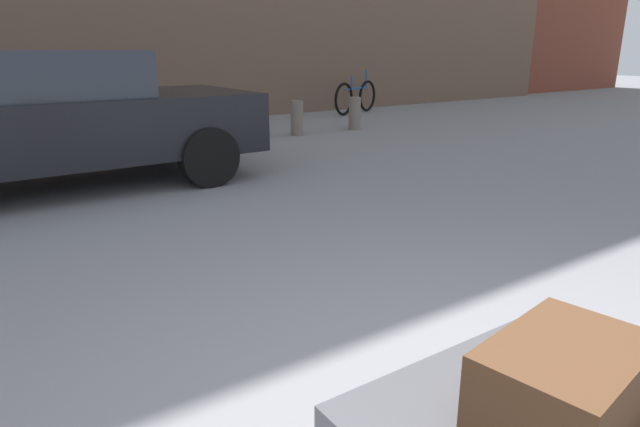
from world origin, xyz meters
name	(u,v)px	position (x,y,z in m)	size (l,w,h in m)	color
suitcase_brown_rear_left	(564,385)	(0.01, -0.08, 0.47)	(0.55, 0.37, 0.27)	#51331E
parked_car	(37,117)	(-0.61, 5.43, 0.76)	(4.32, 1.96, 1.42)	black
bicycle_leaning	(356,97)	(6.45, 9.16, 0.37)	(1.66, 0.69, 0.96)	black
bollard_kerb_near	(231,124)	(2.34, 7.12, 0.29)	(0.22, 0.22, 0.59)	#72665B
bollard_kerb_mid	(297,118)	(3.58, 7.12, 0.29)	(0.22, 0.22, 0.59)	#72665B
bollard_kerb_far	(355,113)	(4.83, 7.12, 0.29)	(0.22, 0.22, 0.59)	#72665B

